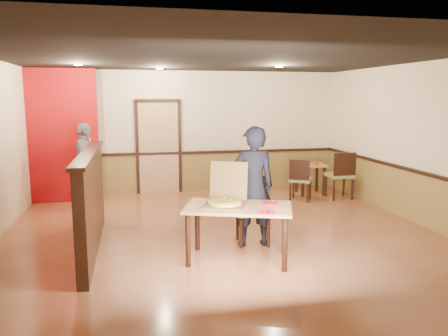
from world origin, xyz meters
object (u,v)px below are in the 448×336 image
at_px(side_table, 310,171).
at_px(passerby, 85,165).
at_px(main_table, 238,214).
at_px(side_chair_right, 341,173).
at_px(condiment, 316,160).
at_px(diner, 253,187).
at_px(pizza_box, 225,200).
at_px(side_chair_left, 300,178).
at_px(diner_chair, 252,207).

relative_size(side_table, passerby, 0.41).
bearing_deg(main_table, side_chair_right, 64.50).
relative_size(passerby, condiment, 10.65).
distance_m(side_chair_right, condiment, 0.72).
xyz_separation_m(side_chair_right, diner, (-2.70, -2.51, 0.33)).
bearing_deg(pizza_box, diner, 65.86).
height_order(main_table, side_chair_left, side_chair_left).
xyz_separation_m(main_table, pizza_box, (-0.16, 0.07, 0.18)).
bearing_deg(condiment, side_table, 168.36).
bearing_deg(side_chair_right, diner_chair, 43.17).
bearing_deg(passerby, diner_chair, -139.72).
bearing_deg(side_table, pizza_box, -127.33).
distance_m(main_table, side_table, 4.52).
height_order(main_table, pizza_box, pizza_box).
distance_m(diner, condiment, 3.92).
distance_m(passerby, pizza_box, 4.07).
relative_size(diner_chair, side_table, 1.44).
height_order(diner, condiment, diner).
bearing_deg(side_table, condiment, -11.64).
height_order(main_table, diner_chair, diner_chair).
bearing_deg(diner_chair, side_table, 60.04).
xyz_separation_m(pizza_box, condiment, (2.89, 3.60, -0.05)).
bearing_deg(condiment, passerby, -178.38).
distance_m(passerby, condiment, 5.04).
bearing_deg(side_chair_right, main_table, 46.72).
height_order(main_table, side_table, main_table).
distance_m(side_chair_left, side_table, 0.78).
height_order(diner_chair, passerby, passerby).
distance_m(side_chair_left, passerby, 4.46).
relative_size(side_chair_left, pizza_box, 1.17).
height_order(side_chair_left, passerby, passerby).
xyz_separation_m(passerby, condiment, (5.03, 0.14, -0.08)).
relative_size(side_chair_left, side_table, 1.29).
distance_m(side_chair_right, pizza_box, 4.40).
relative_size(side_chair_left, passerby, 0.53).
xyz_separation_m(side_chair_left, condiment, (0.61, 0.58, 0.28)).
bearing_deg(side_chair_left, side_chair_right, -150.27).
xyz_separation_m(diner_chair, condiment, (2.33, 2.96, 0.22)).
bearing_deg(side_chair_left, passerby, 25.24).
height_order(side_chair_right, condiment, side_chair_right).
distance_m(diner_chair, pizza_box, 0.89).
bearing_deg(condiment, diner_chair, -128.22).
bearing_deg(diner, condiment, -126.29).
relative_size(main_table, condiment, 10.01).
distance_m(diner_chair, diner, 0.38).
distance_m(side_chair_left, side_chair_right, 0.94).
distance_m(main_table, condiment, 4.57).
xyz_separation_m(side_table, passerby, (-4.91, -0.17, 0.33)).
xyz_separation_m(diner_chair, side_table, (2.21, 2.99, -0.03)).
bearing_deg(side_chair_left, pizza_box, 83.85).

